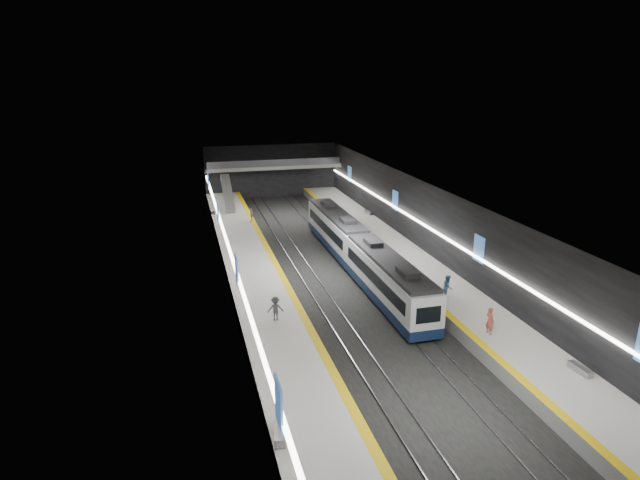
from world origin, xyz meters
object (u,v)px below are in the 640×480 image
object	(u,v)px
passenger_right_a	(490,321)
bench_left_far	(215,211)
passenger_left_a	(251,215)
train	(359,250)
escalator	(228,193)
bench_right_near	(580,369)
bench_right_far	(368,213)
passenger_left_b	(275,309)
bench_left_near	(280,432)
passenger_right_b	(448,287)

from	to	relation	value
passenger_right_a	bench_left_far	bearing A→B (deg)	14.10
bench_left_far	passenger_left_a	distance (m)	6.92
train	escalator	size ratio (longest dim) A/B	3.76
bench_left_far	bench_right_near	bearing A→B (deg)	-45.68
train	bench_right_near	world-z (taller)	train
escalator	passenger_left_a	world-z (taller)	escalator
bench_right_far	passenger_right_a	xyz separation A→B (m)	(-2.94, -33.18, 0.78)
bench_right_near	bench_right_far	world-z (taller)	bench_right_near
escalator	passenger_left_b	xyz separation A→B (m)	(0.09, -35.73, -0.99)
escalator	bench_left_near	xyz separation A→B (m)	(-2.00, -48.69, -1.65)
bench_left_near	bench_right_far	distance (m)	44.55
passenger_right_a	passenger_right_b	size ratio (longest dim) A/B	1.00
bench_left_near	passenger_left_a	size ratio (longest dim) A/B	1.20
escalator	bench_right_near	distance (m)	50.31
bench_left_near	passenger_right_b	world-z (taller)	passenger_right_b
bench_left_far	bench_right_far	size ratio (longest dim) A/B	1.20
escalator	bench_left_near	world-z (taller)	escalator
passenger_right_b	bench_right_near	bearing A→B (deg)	-132.05
bench_left_near	bench_right_near	distance (m)	18.72
bench_left_far	passenger_right_a	size ratio (longest dim) A/B	0.98
train	bench_left_near	bearing A→B (deg)	-117.20
train	bench_right_far	world-z (taller)	train
bench_right_near	passenger_right_a	distance (m)	6.46
train	passenger_right_b	distance (m)	10.79
train	bench_left_near	distance (m)	26.27
bench_left_near	bench_right_near	xyz separation A→B (m)	(18.68, 1.25, -0.05)
escalator	passenger_left_a	size ratio (longest dim) A/B	4.75
bench_left_near	passenger_left_b	size ratio (longest dim) A/B	1.11
passenger_left_b	bench_right_far	bearing A→B (deg)	-116.23
bench_left_near	passenger_left_b	xyz separation A→B (m)	(2.09, 12.97, 0.66)
bench_right_near	passenger_right_a	world-z (taller)	passenger_right_a
bench_left_near	bench_right_far	bearing A→B (deg)	75.20
escalator	bench_left_near	bearing A→B (deg)	-92.35
bench_left_near	bench_right_far	xyz separation A→B (m)	(19.00, 40.30, -0.05)
train	bench_right_far	distance (m)	18.36
bench_right_near	passenger_left_b	xyz separation A→B (m)	(-16.59, 11.71, 0.71)
train	bench_left_far	world-z (taller)	train
train	bench_left_near	world-z (taller)	train
bench_right_far	passenger_left_a	size ratio (longest dim) A/B	0.96
train	bench_right_near	size ratio (longest dim) A/B	18.22
bench_left_far	bench_right_far	xyz separation A→B (m)	(19.00, -5.64, -0.04)
bench_right_far	escalator	bearing A→B (deg)	144.53
bench_right_near	passenger_left_a	size ratio (longest dim) A/B	0.98
passenger_left_b	passenger_right_a	bearing A→B (deg)	162.79
train	bench_right_near	distance (m)	23.10
train	passenger_right_b	bearing A→B (deg)	-67.47
passenger_right_a	passenger_left_b	distance (m)	15.15
escalator	train	bearing A→B (deg)	-68.47
bench_left_near	bench_right_near	size ratio (longest dim) A/B	1.23
passenger_left_a	passenger_left_b	size ratio (longest dim) A/B	0.92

